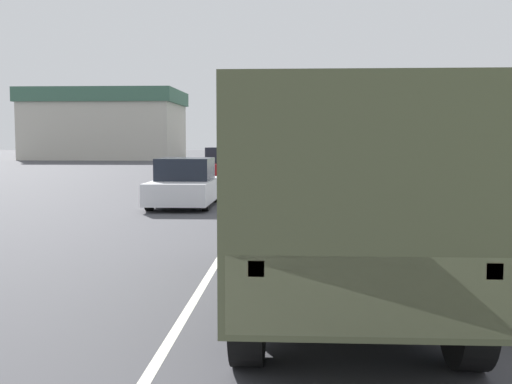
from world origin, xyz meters
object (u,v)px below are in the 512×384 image
military_truck (340,185)px  car_second_ahead (223,166)px  car_third_ahead (242,162)px  car_fourth_ahead (253,155)px  car_nearest_ahead (185,185)px

military_truck → car_second_ahead: bearing=99.5°
car_third_ahead → car_fourth_ahead: size_ratio=0.95×
car_nearest_ahead → car_second_ahead: bearing=90.2°
military_truck → car_second_ahead: size_ratio=1.51×
car_second_ahead → car_fourth_ahead: car_fourth_ahead is taller
military_truck → car_nearest_ahead: 12.71m
car_nearest_ahead → car_second_ahead: 11.83m
military_truck → car_second_ahead: (-3.99, 23.88, -0.77)m
car_third_ahead → car_fourth_ahead: (-0.01, 13.01, 0.11)m
military_truck → car_second_ahead: 24.22m
car_nearest_ahead → car_third_ahead: bearing=89.7°
car_nearest_ahead → military_truck: bearing=-71.8°
car_second_ahead → military_truck: bearing=-80.5°
car_nearest_ahead → car_fourth_ahead: (0.10, 35.06, 0.08)m
car_second_ahead → car_third_ahead: car_second_ahead is taller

